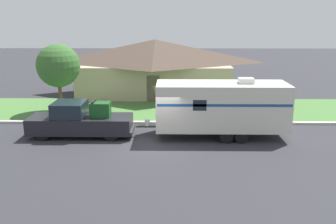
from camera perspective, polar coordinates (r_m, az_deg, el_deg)
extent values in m
plane|color=#2D2D33|center=(19.85, -1.81, -4.80)|extent=(120.00, 120.00, 0.00)
cube|color=beige|center=(23.40, -1.39, -1.62)|extent=(80.00, 0.30, 0.14)
cube|color=#477538|center=(26.93, -1.09, 0.42)|extent=(80.00, 7.00, 0.03)
cube|color=tan|center=(32.53, -1.95, 5.21)|extent=(12.38, 7.18, 2.66)
pyramid|color=#4C3D33|center=(32.24, -1.99, 9.26)|extent=(13.37, 7.75, 1.96)
cube|color=#4C3828|center=(29.08, -2.29, 3.55)|extent=(1.00, 0.06, 2.10)
cylinder|color=black|center=(21.30, -18.65, -2.95)|extent=(0.90, 0.28, 0.90)
cylinder|color=black|center=(22.77, -17.33, -1.74)|extent=(0.90, 0.28, 0.90)
cylinder|color=black|center=(20.37, -8.69, -3.12)|extent=(0.90, 0.28, 0.90)
cylinder|color=black|center=(21.89, -8.00, -1.85)|extent=(0.90, 0.28, 0.90)
cube|color=black|center=(21.74, -16.16, -1.76)|extent=(3.30, 1.98, 0.88)
cube|color=#19232D|center=(21.36, -14.80, 0.40)|extent=(1.71, 1.82, 0.82)
cube|color=black|center=(21.09, -8.79, -1.84)|extent=(2.36, 1.98, 0.88)
cube|color=#333333|center=(21.01, -5.42, -2.71)|extent=(0.12, 1.78, 0.20)
cube|color=#194C1E|center=(20.97, -10.28, 0.37)|extent=(1.09, 0.83, 0.80)
cube|color=black|center=(20.93, -11.27, 1.65)|extent=(0.10, 0.91, 0.08)
cylinder|color=black|center=(20.04, 8.87, -3.69)|extent=(0.73, 0.22, 0.73)
cylinder|color=black|center=(22.12, 8.10, -1.92)|extent=(0.73, 0.22, 0.73)
cylinder|color=black|center=(20.16, 11.13, -3.68)|extent=(0.73, 0.22, 0.73)
cylinder|color=black|center=(22.24, 10.15, -1.92)|extent=(0.73, 0.22, 0.73)
cube|color=beige|center=(20.68, 8.15, 0.95)|extent=(7.11, 2.48, 2.50)
cube|color=navy|center=(19.41, 8.63, 0.99)|extent=(6.97, 0.01, 0.14)
cube|color=#383838|center=(20.88, -3.32, -2.21)|extent=(1.17, 0.12, 0.10)
cylinder|color=silver|center=(20.81, -3.16, -1.60)|extent=(0.28, 0.28, 0.36)
cube|color=silver|center=(20.61, 11.83, 4.69)|extent=(0.80, 0.68, 0.28)
cube|color=#19232D|center=(19.28, 4.86, 1.01)|extent=(0.70, 0.01, 0.56)
cylinder|color=brown|center=(24.27, 9.82, 0.02)|extent=(0.09, 0.09, 1.17)
cube|color=#B2B2B2|center=(24.11, 9.89, 1.61)|extent=(0.48, 0.20, 0.22)
cylinder|color=brown|center=(27.04, -16.06, 2.22)|extent=(0.24, 0.24, 2.15)
sphere|color=#38662D|center=(26.69, -16.39, 6.79)|extent=(2.94, 2.94, 2.94)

